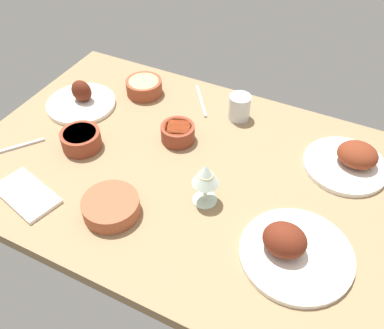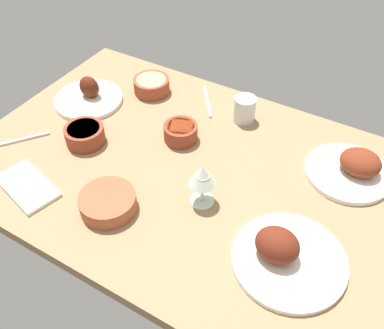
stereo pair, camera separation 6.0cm
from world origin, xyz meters
TOP-DOWN VIEW (x-y plane):
  - dining_table at (0.00, 0.00)cm, footprint 140.00×90.00cm
  - plate_center_main at (42.79, 22.43)cm, footprint 25.29×25.29cm
  - plate_near_viewer at (36.05, -16.43)cm, footprint 28.87×28.87cm
  - plate_far_side at (-50.28, 11.64)cm, footprint 24.57×24.57cm
  - bowl_potatoes at (-36.42, -6.51)cm, footprint 12.70×12.70cm
  - bowl_pasta at (-33.85, 28.06)cm, footprint 13.26×13.26cm
  - bowl_sauce at (-10.32, 10.31)cm, footprint 11.05×11.05cm
  - bowl_onions at (-12.31, -25.08)cm, footprint 15.86×15.86cm
  - wine_glass at (8.91, -9.66)cm, footprint 7.60×7.60cm
  - water_tumbler at (3.17, 30.14)cm, footprint 7.49×7.49cm
  - folded_napkin at (-37.76, -31.00)cm, footprint 22.10×15.61cm
  - fork_loose at (-54.46, -15.92)cm, footprint 10.50×13.34cm
  - spoon_loose at (-12.65, 32.75)cm, footprint 11.71×15.97cm

SIDE VIEW (x-z plane):
  - dining_table at x=0.00cm, z-range 0.00..4.00cm
  - fork_loose at x=-54.46cm, z-range 4.00..4.80cm
  - spoon_loose at x=-12.65cm, z-range 4.00..4.80cm
  - folded_napkin at x=-37.76cm, z-range 4.00..5.20cm
  - plate_far_side at x=-50.28cm, z-range 1.32..10.77cm
  - bowl_onions at x=-12.31cm, z-range 4.23..9.08cm
  - plate_near_viewer at x=36.05cm, z-range 1.77..11.71cm
  - plate_center_main at x=42.79cm, z-range 2.46..11.11cm
  - bowl_pasta at x=-33.85cm, z-range 4.24..9.72cm
  - bowl_sauce at x=-10.32cm, z-range 4.25..9.88cm
  - bowl_potatoes at x=-36.42cm, z-range 4.25..10.08cm
  - water_tumbler at x=3.17cm, z-range 4.00..12.91cm
  - wine_glass at x=8.91cm, z-range 6.93..20.93cm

